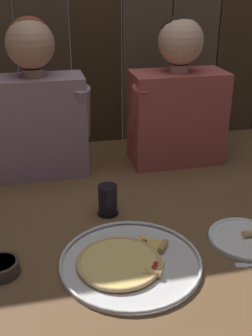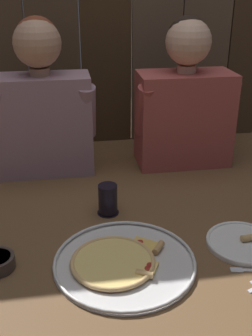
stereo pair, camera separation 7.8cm
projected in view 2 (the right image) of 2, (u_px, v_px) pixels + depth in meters
The scene contains 7 objects.
ground_plane at pixel (137, 228), 1.37m from camera, with size 3.20×3.20×0.00m, color brown.
pizza_tray at pixel (121, 261), 1.20m from camera, with size 0.42×0.42×0.03m.
dinner_plate at pixel (243, 242), 1.29m from camera, with size 0.23×0.23×0.03m.
drinking_glass at pixel (108, 200), 1.44m from camera, with size 0.08×0.08×0.11m.
table_fork at pixel (251, 270), 1.17m from camera, with size 0.13×0.04×0.01m.
diner_left at pixel (43, 104), 1.67m from camera, with size 0.43×0.21×0.64m.
diner_right at pixel (185, 100), 1.75m from camera, with size 0.44×0.22×0.63m.
Camera 2 is at (-0.22, -1.14, 0.77)m, focal length 43.55 mm.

